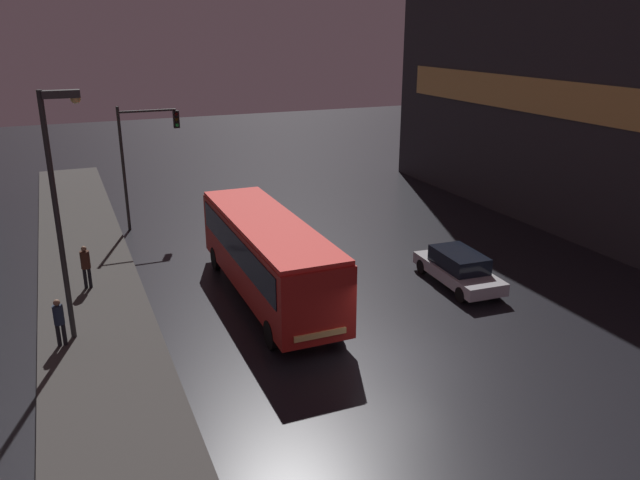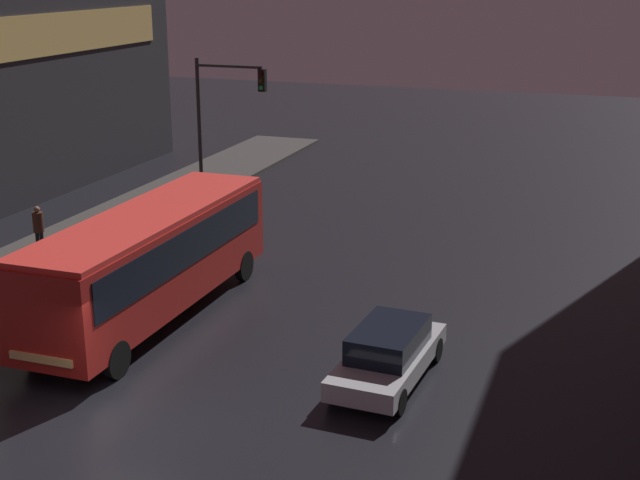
% 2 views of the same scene
% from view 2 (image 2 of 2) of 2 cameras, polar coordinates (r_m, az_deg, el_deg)
% --- Properties ---
extents(ground_plane, '(120.00, 120.00, 0.00)m').
position_cam_2_polar(ground_plane, '(21.25, -13.07, -11.70)').
color(ground_plane, black).
extents(sidewalk_left, '(4.00, 48.00, 0.15)m').
position_cam_2_polar(sidewalk_left, '(33.60, -17.13, -0.97)').
color(sidewalk_left, '#3D3A38').
rests_on(sidewalk_left, ground).
extents(bus_near, '(2.71, 10.74, 3.26)m').
position_cam_2_polar(bus_near, '(26.61, -10.80, -0.85)').
color(bus_near, '#AD1E19').
rests_on(bus_near, ground).
extents(car_taxi, '(2.05, 4.71, 1.46)m').
position_cam_2_polar(car_taxi, '(22.69, 4.40, -7.22)').
color(car_taxi, '#B7B7BC').
rests_on(car_taxi, ground).
extents(pedestrian_near, '(0.52, 0.52, 1.81)m').
position_cam_2_polar(pedestrian_near, '(33.19, -17.58, 0.85)').
color(pedestrian_near, black).
rests_on(pedestrian_near, sidewalk_left).
extents(traffic_light_main, '(3.12, 0.35, 6.50)m').
position_cam_2_polar(traffic_light_main, '(37.19, -6.35, 8.20)').
color(traffic_light_main, '#2D2D2D').
rests_on(traffic_light_main, ground).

